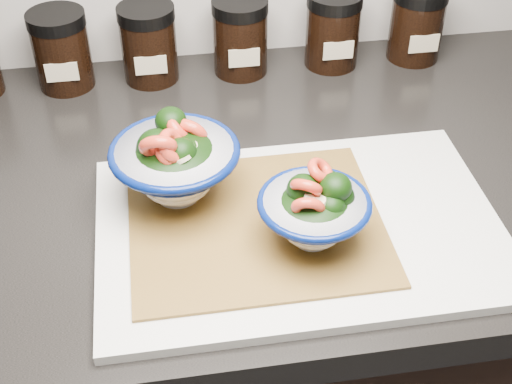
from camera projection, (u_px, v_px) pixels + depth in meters
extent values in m
cube|color=black|center=(148.00, 190.00, 0.89)|extent=(3.50, 0.60, 0.04)
cube|color=silver|center=(299.00, 228.00, 0.80)|extent=(0.45, 0.30, 0.01)
cube|color=olive|center=(256.00, 224.00, 0.79)|extent=(0.28, 0.24, 0.00)
cylinder|color=white|center=(178.00, 191.00, 0.83)|extent=(0.05, 0.05, 0.01)
ellipsoid|color=white|center=(177.00, 180.00, 0.81)|extent=(0.08, 0.08, 0.04)
torus|color=#051550|center=(174.00, 152.00, 0.79)|extent=(0.15, 0.15, 0.01)
torus|color=#051550|center=(175.00, 162.00, 0.80)|extent=(0.12, 0.12, 0.00)
ellipsoid|color=black|center=(175.00, 159.00, 0.80)|extent=(0.11, 0.11, 0.05)
ellipsoid|color=black|center=(181.00, 154.00, 0.78)|extent=(0.04, 0.04, 0.04)
cylinder|color=#477233|center=(182.00, 163.00, 0.78)|extent=(0.02, 0.02, 0.03)
ellipsoid|color=black|center=(156.00, 150.00, 0.79)|extent=(0.05, 0.05, 0.05)
cylinder|color=#477233|center=(158.00, 161.00, 0.80)|extent=(0.01, 0.02, 0.03)
ellipsoid|color=black|center=(171.00, 121.00, 0.81)|extent=(0.04, 0.04, 0.03)
cylinder|color=#477233|center=(172.00, 130.00, 0.81)|extent=(0.01, 0.02, 0.02)
torus|color=#E4482B|center=(177.00, 127.00, 0.81)|extent=(0.04, 0.05, 0.05)
torus|color=#E4482B|center=(172.00, 146.00, 0.77)|extent=(0.05, 0.05, 0.05)
torus|color=#E4482B|center=(169.00, 150.00, 0.77)|extent=(0.04, 0.05, 0.05)
torus|color=#E4482B|center=(158.00, 147.00, 0.76)|extent=(0.06, 0.04, 0.06)
torus|color=#E4482B|center=(190.00, 131.00, 0.81)|extent=(0.05, 0.05, 0.05)
cylinder|color=#CCBC8E|center=(188.00, 147.00, 0.78)|extent=(0.02, 0.02, 0.01)
cylinder|color=#CCBC8E|center=(182.00, 159.00, 0.77)|extent=(0.02, 0.02, 0.02)
cylinder|color=white|center=(312.00, 236.00, 0.77)|extent=(0.04, 0.04, 0.01)
ellipsoid|color=white|center=(313.00, 227.00, 0.76)|extent=(0.07, 0.07, 0.03)
torus|color=#051550|center=(315.00, 203.00, 0.74)|extent=(0.12, 0.12, 0.01)
torus|color=#051550|center=(314.00, 212.00, 0.75)|extent=(0.10, 0.10, 0.00)
ellipsoid|color=black|center=(314.00, 209.00, 0.74)|extent=(0.09, 0.09, 0.04)
ellipsoid|color=black|center=(303.00, 190.00, 0.74)|extent=(0.04, 0.04, 0.03)
cylinder|color=#477233|center=(303.00, 199.00, 0.75)|extent=(0.01, 0.01, 0.02)
ellipsoid|color=black|center=(340.00, 198.00, 0.74)|extent=(0.03, 0.03, 0.04)
cylinder|color=#477233|center=(339.00, 206.00, 0.75)|extent=(0.01, 0.01, 0.02)
ellipsoid|color=black|center=(331.00, 207.00, 0.73)|extent=(0.03, 0.03, 0.03)
cylinder|color=#477233|center=(330.00, 215.00, 0.74)|extent=(0.01, 0.01, 0.02)
ellipsoid|color=black|center=(336.00, 188.00, 0.73)|extent=(0.03, 0.03, 0.03)
cylinder|color=#477233|center=(335.00, 196.00, 0.74)|extent=(0.01, 0.01, 0.02)
ellipsoid|color=black|center=(326.00, 185.00, 0.76)|extent=(0.03, 0.03, 0.03)
cylinder|color=#477233|center=(325.00, 193.00, 0.77)|extent=(0.01, 0.01, 0.02)
torus|color=#E4482B|center=(306.00, 188.00, 0.73)|extent=(0.05, 0.04, 0.04)
torus|color=#E4482B|center=(320.00, 170.00, 0.74)|extent=(0.05, 0.05, 0.04)
torus|color=#E4482B|center=(308.00, 208.00, 0.72)|extent=(0.04, 0.03, 0.05)
cylinder|color=#CCBC8E|center=(318.00, 202.00, 0.72)|extent=(0.02, 0.02, 0.01)
cylinder|color=#CCBC8E|center=(312.00, 198.00, 0.72)|extent=(0.02, 0.02, 0.01)
cylinder|color=black|center=(63.00, 56.00, 1.02)|extent=(0.08, 0.08, 0.09)
cylinder|color=black|center=(55.00, 19.00, 0.98)|extent=(0.08, 0.08, 0.02)
cube|color=#C6B793|center=(62.00, 72.00, 0.99)|extent=(0.05, 0.00, 0.03)
cylinder|color=black|center=(149.00, 49.00, 1.03)|extent=(0.08, 0.08, 0.09)
cylinder|color=black|center=(145.00, 13.00, 1.00)|extent=(0.08, 0.08, 0.02)
cube|color=#C6B793|center=(151.00, 65.00, 1.01)|extent=(0.04, 0.00, 0.03)
cylinder|color=black|center=(240.00, 42.00, 1.05)|extent=(0.08, 0.08, 0.09)
cylinder|color=black|center=(240.00, 6.00, 1.01)|extent=(0.08, 0.08, 0.02)
cube|color=#C6B793|center=(244.00, 58.00, 1.02)|extent=(0.04, 0.00, 0.03)
cylinder|color=black|center=(332.00, 35.00, 1.06)|extent=(0.08, 0.08, 0.09)
cylinder|color=black|center=(335.00, 0.00, 1.03)|extent=(0.08, 0.08, 0.02)
cube|color=#C6B793|center=(338.00, 50.00, 1.04)|extent=(0.05, 0.00, 0.03)
cylinder|color=black|center=(416.00, 29.00, 1.08)|extent=(0.08, 0.08, 0.09)
cube|color=#C6B793|center=(424.00, 44.00, 1.05)|extent=(0.05, 0.00, 0.03)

